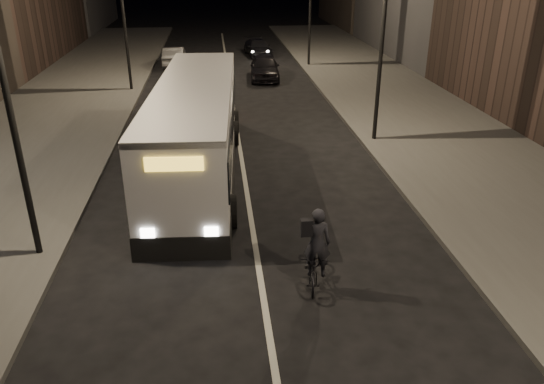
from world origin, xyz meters
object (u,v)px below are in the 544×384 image
object	(u,v)px
streetlight_left_near	(9,46)
car_far	(258,48)
streetlight_right_mid	(378,7)
car_near	(265,67)
city_bus	(196,126)
car_mid	(174,56)
cyclist_on_bicycle	(315,259)

from	to	relation	value
streetlight_left_near	car_far	size ratio (longest dim) A/B	1.99
streetlight_right_mid	car_near	bearing A→B (deg)	104.03
streetlight_right_mid	streetlight_left_near	world-z (taller)	same
city_bus	car_far	xyz separation A→B (m)	(4.07, 23.18, -1.16)
streetlight_left_near	city_bus	distance (m)	7.47
car_mid	cyclist_on_bicycle	bearing A→B (deg)	100.04
streetlight_right_mid	city_bus	world-z (taller)	streetlight_right_mid
streetlight_left_near	car_far	distance (m)	29.98
streetlight_left_near	car_far	bearing A→B (deg)	74.70
car_near	cyclist_on_bicycle	bearing A→B (deg)	-88.46
streetlight_left_near	car_near	size ratio (longest dim) A/B	1.88
streetlight_right_mid	car_far	world-z (taller)	streetlight_right_mid
car_mid	streetlight_right_mid	bearing A→B (deg)	117.35
streetlight_right_mid	car_far	size ratio (longest dim) A/B	1.99
streetlight_right_mid	car_mid	bearing A→B (deg)	117.47
car_far	streetlight_left_near	bearing A→B (deg)	-112.60
streetlight_left_near	car_near	xyz separation A→B (m)	(7.55, 20.46, -4.63)
streetlight_right_mid	cyclist_on_bicycle	xyz separation A→B (m)	(-4.07, -9.96, -4.67)
city_bus	streetlight_left_near	bearing A→B (deg)	-121.61
car_near	streetlight_right_mid	bearing A→B (deg)	-71.98
city_bus	car_far	world-z (taller)	city_bus
streetlight_left_near	city_bus	xyz separation A→B (m)	(3.73, 5.36, -3.61)
streetlight_right_mid	car_near	distance (m)	13.65
city_bus	car_mid	distance (m)	19.95
streetlight_right_mid	city_bus	distance (m)	8.25
streetlight_right_mid	city_bus	xyz separation A→B (m)	(-6.93, -2.64, -3.61)
cyclist_on_bicycle	car_mid	distance (m)	27.57
streetlight_right_mid	car_near	world-z (taller)	streetlight_right_mid
cyclist_on_bicycle	car_near	size ratio (longest dim) A/B	0.48
streetlight_right_mid	city_bus	bearing A→B (deg)	-159.18
car_near	car_far	size ratio (longest dim) A/B	1.06
cyclist_on_bicycle	car_far	bearing A→B (deg)	98.75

